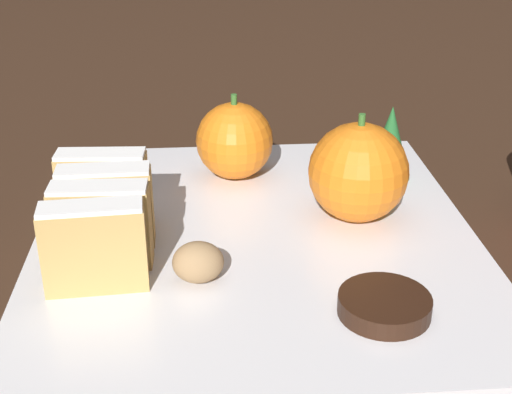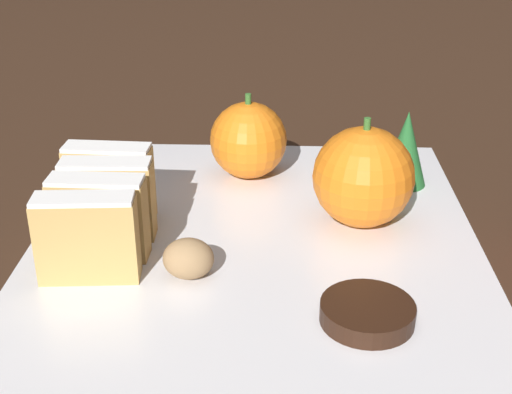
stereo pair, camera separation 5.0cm
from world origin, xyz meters
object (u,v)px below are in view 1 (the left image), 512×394
orange_far (235,141)px  walnut (198,262)px  chocolate_cookie (384,305)px  orange_near (358,172)px

orange_far → walnut: size_ratio=2.18×
orange_far → chocolate_cookie: size_ratio=1.30×
walnut → chocolate_cookie: (0.11, -0.05, -0.01)m
walnut → chocolate_cookie: walnut is taller
orange_near → walnut: (-0.12, -0.08, -0.02)m
orange_near → chocolate_cookie: orange_near is taller
chocolate_cookie → orange_far: bearing=110.8°
orange_near → chocolate_cookie: bearing=-93.8°
orange_far → chocolate_cookie: orange_far is taller
orange_near → orange_far: orange_near is taller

